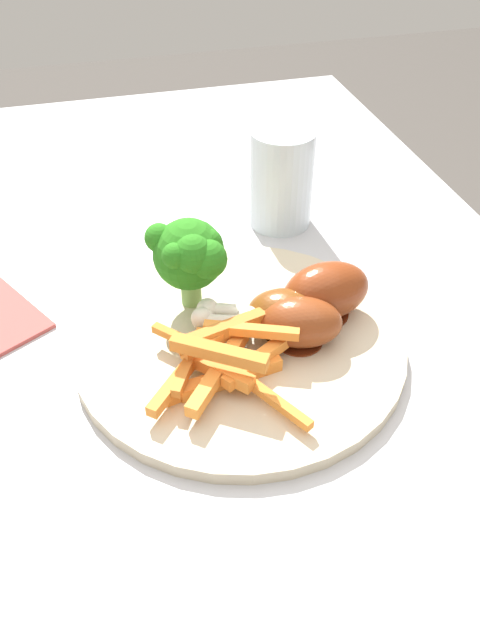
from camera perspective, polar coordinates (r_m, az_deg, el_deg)
name	(u,v)px	position (r m, az deg, el deg)	size (l,w,h in m)	color
dining_table	(208,429)	(0.64, -2.88, -9.70)	(1.17, 0.70, 0.74)	#B7B7BC
dinner_plate	(240,343)	(0.55, 0.00, -2.05)	(0.28, 0.28, 0.01)	beige
broccoli_floret_front	(187,255)	(0.55, -4.74, 5.80)	(0.07, 0.06, 0.08)	#82B35F
carrot_fries_pile	(228,357)	(0.51, -1.09, -3.33)	(0.14, 0.15, 0.04)	orange
chicken_drumstick_near	(293,322)	(0.53, 4.71, -0.21)	(0.07, 0.13, 0.04)	#5B220F
chicken_drumstick_far	(324,296)	(0.56, 7.49, 2.15)	(0.06, 0.13, 0.05)	#591E0C
chicken_drumstick_extra	(281,313)	(0.54, 3.66, 0.61)	(0.07, 0.11, 0.04)	#50230C
water_glass	(281,178)	(0.70, 3.69, 12.48)	(0.07, 0.07, 0.11)	silver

